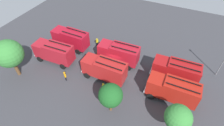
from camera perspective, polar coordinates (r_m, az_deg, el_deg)
ground_plane at (r=30.79m, az=0.00°, el=-1.88°), size 56.96×56.96×0.00m
fire_truck_0 at (r=29.28m, az=19.83°, el=-2.25°), size 7.25×2.87×3.88m
fire_truck_1 at (r=30.62m, az=2.21°, el=3.29°), size 7.27×2.93×3.88m
fire_truck_2 at (r=34.85m, az=-13.15°, el=7.78°), size 7.25×2.87×3.88m
fire_truck_3 at (r=26.54m, az=18.93°, el=-8.06°), size 7.21×2.78×3.88m
fire_truck_4 at (r=27.82m, az=-2.42°, el=-1.87°), size 7.22×2.80×3.88m
fire_truck_5 at (r=32.39m, az=-18.11°, el=3.42°), size 7.29×2.99×3.88m
firefighter_0 at (r=29.28m, az=-14.86°, el=-4.00°), size 0.48×0.43×1.81m
firefighter_1 at (r=35.28m, az=-4.81°, el=6.85°), size 0.44×0.48×1.62m
firefighter_2 at (r=26.98m, az=-2.84°, el=-7.76°), size 0.27×0.44×1.66m
firefighter_3 at (r=31.73m, az=22.10°, el=-1.96°), size 0.42×0.48×1.64m
tree_0 at (r=22.72m, az=20.50°, el=-16.11°), size 3.21×3.21×4.98m
tree_1 at (r=23.05m, az=-0.47°, el=-10.37°), size 3.22×3.22×4.99m
tree_2 at (r=30.98m, az=-30.26°, el=2.58°), size 4.35×4.35×6.74m
traffic_cone_0 at (r=33.48m, az=8.05°, el=2.78°), size 0.39×0.39×0.55m
traffic_cone_1 at (r=33.61m, az=-4.63°, el=3.40°), size 0.45×0.45×0.64m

